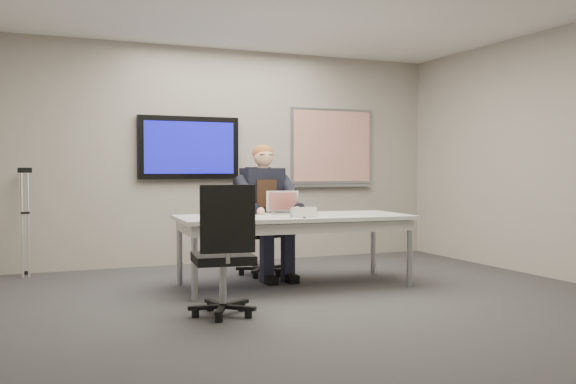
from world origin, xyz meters
name	(u,v)px	position (x,y,z in m)	size (l,w,h in m)	color
floor	(326,307)	(0.00, 0.00, 0.00)	(6.00, 6.00, 0.02)	#343437
wall_back	(225,156)	(0.00, 3.00, 1.40)	(6.00, 0.02, 2.80)	#A7A396
conference_table	(294,223)	(0.13, 1.02, 0.66)	(2.48, 1.17, 0.74)	silver
tv_display	(189,148)	(-0.50, 2.95, 1.50)	(1.30, 0.09, 0.80)	black
whiteboard	(332,148)	(1.55, 2.97, 1.53)	(1.25, 0.08, 1.10)	#9A9CA2
office_chair_far	(259,245)	(0.05, 1.87, 0.35)	(0.65, 0.65, 1.11)	black
office_chair_near	(224,276)	(-0.96, -0.04, 0.34)	(0.59, 0.59, 1.10)	black
seated_person	(269,224)	(0.07, 1.59, 0.61)	(0.48, 0.83, 1.51)	#212437
crutch	(25,221)	(-2.45, 2.80, 0.64)	(0.17, 0.32, 1.27)	#B6B8BE
laptop	(286,208)	(0.14, 1.28, 0.81)	(0.41, 0.43, 0.25)	#B0AFB2
name_tent	(304,212)	(0.11, 0.74, 0.80)	(0.26, 0.07, 0.10)	silver
pen	(304,217)	(0.08, 0.64, 0.75)	(0.01, 0.01, 0.14)	black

